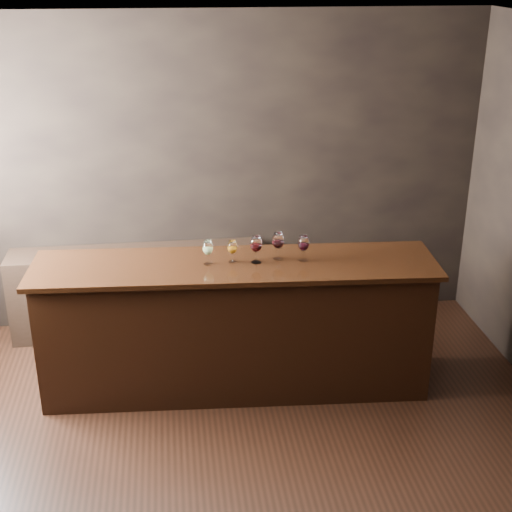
{
  "coord_description": "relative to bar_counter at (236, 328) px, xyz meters",
  "views": [
    {
      "loc": [
        -0.29,
        -3.86,
        3.19
      ],
      "look_at": [
        0.32,
        1.0,
        1.12
      ],
      "focal_mm": 50.0,
      "sensor_mm": 36.0,
      "label": 1
    }
  ],
  "objects": [
    {
      "name": "back_bar_shelf",
      "position": [
        -0.81,
        1.03,
        -0.12
      ],
      "size": [
        2.19,
        0.4,
        0.79
      ],
      "primitive_type": "cube",
      "color": "black",
      "rests_on": "ground"
    },
    {
      "name": "room_shell",
      "position": [
        -0.39,
        -0.89,
        1.29
      ],
      "size": [
        5.02,
        4.52,
        2.81
      ],
      "color": "black",
      "rests_on": "ground"
    },
    {
      "name": "glass_red_c",
      "position": [
        0.52,
        -0.01,
        0.69
      ],
      "size": [
        0.09,
        0.09,
        0.2
      ],
      "color": "white",
      "rests_on": "bar_top"
    },
    {
      "name": "ground",
      "position": [
        -0.16,
        -1.0,
        -0.52
      ],
      "size": [
        5.0,
        5.0,
        0.0
      ],
      "primitive_type": "plane",
      "color": "black",
      "rests_on": "ground"
    },
    {
      "name": "glass_red_a",
      "position": [
        0.16,
        -0.0,
        0.7
      ],
      "size": [
        0.09,
        0.09,
        0.21
      ],
      "color": "white",
      "rests_on": "bar_top"
    },
    {
      "name": "glass_amber",
      "position": [
        -0.01,
        0.03,
        0.67
      ],
      "size": [
        0.07,
        0.07,
        0.17
      ],
      "color": "white",
      "rests_on": "bar_top"
    },
    {
      "name": "glass_red_b",
      "position": [
        0.33,
        0.04,
        0.7
      ],
      "size": [
        0.09,
        0.09,
        0.22
      ],
      "color": "white",
      "rests_on": "bar_top"
    },
    {
      "name": "bar_counter",
      "position": [
        0.0,
        0.0,
        0.0
      ],
      "size": [
        2.98,
        0.81,
        1.03
      ],
      "primitive_type": "cube",
      "rotation": [
        0.0,
        0.0,
        -0.06
      ],
      "color": "black",
      "rests_on": "ground"
    },
    {
      "name": "bar_top",
      "position": [
        0.0,
        0.0,
        0.53
      ],
      "size": [
        3.08,
        0.89,
        0.04
      ],
      "primitive_type": "cube",
      "rotation": [
        0.0,
        0.0,
        -0.06
      ],
      "color": "black",
      "rests_on": "bar_counter"
    },
    {
      "name": "glass_white",
      "position": [
        -0.2,
        0.01,
        0.68
      ],
      "size": [
        0.08,
        0.08,
        0.19
      ],
      "color": "white",
      "rests_on": "bar_top"
    }
  ]
}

